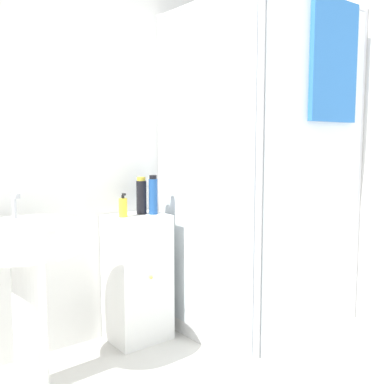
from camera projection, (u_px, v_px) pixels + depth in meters
The scene contains 7 objects.
wall_back at pixel (51, 143), 2.62m from camera, with size 6.40×0.06×2.50m, color white.
shower_enclosure at pixel (260, 248), 2.92m from camera, with size 0.95×0.98×2.09m.
vanity_cabinet at pixel (137, 278), 2.85m from camera, with size 0.36×0.32×0.80m.
sink at pixel (28, 265), 2.22m from camera, with size 0.52×0.52×1.00m.
soap_dispenser at pixel (123, 207), 2.73m from camera, with size 0.05×0.05×0.15m.
shampoo_bottle_tall_black at pixel (141, 196), 2.84m from camera, with size 0.06×0.06×0.24m.
shampoo_bottle_blue at pixel (153, 195), 2.83m from camera, with size 0.05×0.05×0.25m.
Camera 1 is at (-0.97, -0.89, 1.26)m, focal length 42.00 mm.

